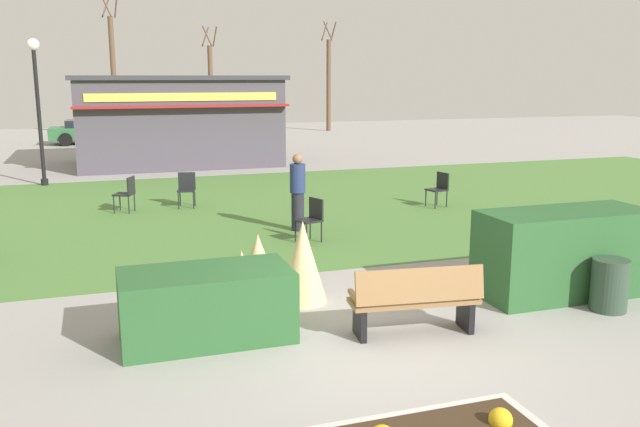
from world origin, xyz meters
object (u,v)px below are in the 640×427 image
object	(u,v)px
cafe_chair_center	(187,187)
parked_car_west_slot	(93,131)
lamppost_far	(37,95)
cafe_chair_east	(439,187)
trash_bin	(609,285)
person_strolling	(298,192)
park_bench	(416,300)
cafe_chair_north	(312,216)
cafe_chair_west	(127,191)
tree_left_bg	(329,83)
tree_right_bg	(211,87)
food_kiosk	(177,120)
tree_center_bg	(114,75)

from	to	relation	value
cafe_chair_center	parked_car_west_slot	bearing A→B (deg)	96.95
lamppost_far	cafe_chair_east	size ratio (longest dim) A/B	4.99
trash_bin	person_strolling	world-z (taller)	person_strolling
lamppost_far	cafe_chair_east	world-z (taller)	lamppost_far
lamppost_far	park_bench	bearing A→B (deg)	-69.96
trash_bin	cafe_chair_north	bearing A→B (deg)	117.90
cafe_chair_west	tree_left_bg	world-z (taller)	tree_left_bg
lamppost_far	tree_left_bg	distance (m)	23.16
park_bench	tree_right_bg	distance (m)	32.11
park_bench	parked_car_west_slot	size ratio (longest dim) A/B	0.41
cafe_chair_north	tree_right_bg	distance (m)	26.86
parked_car_west_slot	cafe_chair_center	bearing A→B (deg)	-83.05
trash_bin	person_strolling	size ratio (longest dim) A/B	0.45
cafe_chair_west	cafe_chair_center	bearing A→B (deg)	8.69
park_bench	food_kiosk	xyz separation A→B (m)	(-0.79, 18.93, 1.21)
lamppost_far	cafe_chair_center	xyz separation A→B (m)	(3.75, -4.98, -2.25)
trash_bin	tree_right_bg	world-z (taller)	tree_right_bg
person_strolling	cafe_chair_north	bearing A→B (deg)	-152.80
food_kiosk	cafe_chair_center	world-z (taller)	food_kiosk
cafe_chair_east	parked_car_west_slot	size ratio (longest dim) A/B	0.21
park_bench	cafe_chair_center	distance (m)	9.96
cafe_chair_center	cafe_chair_north	size ratio (longest dim) A/B	1.00
tree_center_bg	food_kiosk	bearing A→B (deg)	-81.48
cafe_chair_east	cafe_chair_center	distance (m)	6.54
cafe_chair_east	tree_center_bg	size ratio (longest dim) A/B	0.12
cafe_chair_east	parked_car_west_slot	bearing A→B (deg)	112.52
cafe_chair_east	person_strolling	xyz separation A→B (m)	(-4.27, -1.46, 0.33)
cafe_chair_east	tree_left_bg	distance (m)	25.03
cafe_chair_center	tree_right_bg	size ratio (longest dim) A/B	0.15
lamppost_far	cafe_chair_west	bearing A→B (deg)	-66.62
cafe_chair_east	tree_left_bg	xyz separation A→B (m)	(5.47, 24.31, 2.40)
trash_bin	tree_right_bg	size ratio (longest dim) A/B	0.12
cafe_chair_center	cafe_chair_east	bearing A→B (deg)	-18.32
cafe_chair_east	cafe_chair_north	distance (m)	4.96
cafe_chair_east	trash_bin	bearing A→B (deg)	-100.77
cafe_chair_center	person_strolling	size ratio (longest dim) A/B	0.53
parked_car_west_slot	tree_right_bg	size ratio (longest dim) A/B	0.70
parked_car_west_slot	tree_right_bg	distance (m)	7.90
lamppost_far	tree_right_bg	size ratio (longest dim) A/B	0.73
lamppost_far	cafe_chair_north	size ratio (longest dim) A/B	4.99
parked_car_west_slot	lamppost_far	bearing A→B (deg)	-96.48
trash_bin	parked_car_west_slot	bearing A→B (deg)	103.89
cafe_chair_west	cafe_chair_north	size ratio (longest dim) A/B	1.00
park_bench	tree_left_bg	xyz separation A→B (m)	(10.04, 32.07, 2.44)
tree_left_bg	cafe_chair_center	bearing A→B (deg)	-117.71
food_kiosk	cafe_chair_west	distance (m)	9.70
food_kiosk	cafe_chair_west	bearing A→B (deg)	-104.15
tree_center_bg	trash_bin	bearing A→B (deg)	-79.64
trash_bin	food_kiosk	xyz separation A→B (m)	(-3.87, 18.96, 1.31)
parked_car_west_slot	trash_bin	bearing A→B (deg)	-76.11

